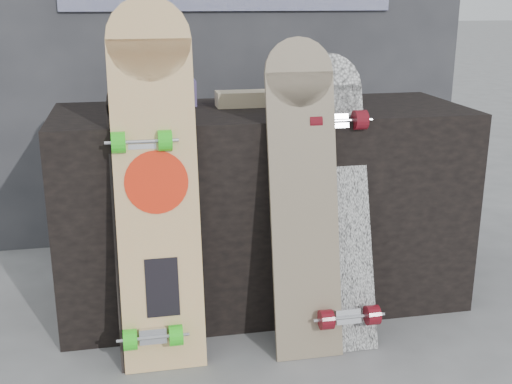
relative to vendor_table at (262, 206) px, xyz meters
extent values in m
plane|color=slate|center=(0.00, -0.50, -0.40)|extent=(60.00, 60.00, 0.00)
cube|color=black|center=(0.00, 0.00, 0.00)|extent=(1.60, 0.60, 0.80)
cube|color=#313136|center=(0.00, 0.85, 0.70)|extent=(2.40, 0.20, 2.20)
cube|color=#533E80|center=(-0.34, 0.15, 0.45)|extent=(0.18, 0.12, 0.10)
cube|color=#533E80|center=(0.26, 0.07, 0.46)|extent=(0.14, 0.14, 0.12)
cube|color=#D1B78C|center=(-0.06, 0.06, 0.43)|extent=(0.22, 0.10, 0.06)
cube|color=beige|center=(-0.44, -0.38, 0.14)|extent=(0.28, 0.23, 1.09)
cylinder|color=beige|center=(-0.44, -0.27, 0.68)|extent=(0.28, 0.07, 0.27)
cylinder|color=#FF2C10|center=(-0.44, -0.37, 0.23)|extent=(0.21, 0.04, 0.21)
cube|color=black|center=(-0.44, -0.44, -0.12)|extent=(0.11, 0.04, 0.20)
cube|color=beige|center=(0.06, -0.40, 0.08)|extent=(0.24, 0.24, 0.97)
cylinder|color=beige|center=(0.06, -0.29, 0.57)|extent=(0.24, 0.07, 0.24)
cube|color=white|center=(0.20, -0.35, 0.05)|extent=(0.24, 0.31, 0.91)
cylinder|color=white|center=(0.20, -0.20, 0.51)|extent=(0.24, 0.09, 0.23)
cube|color=silver|center=(0.20, -0.50, -0.26)|extent=(0.09, 0.04, 0.06)
cylinder|color=maroon|center=(0.12, -0.52, -0.25)|extent=(0.05, 0.07, 0.07)
cylinder|color=maroon|center=(0.29, -0.52, -0.25)|extent=(0.05, 0.07, 0.07)
cube|color=silver|center=(0.20, -0.28, 0.39)|extent=(0.09, 0.04, 0.06)
cylinder|color=maroon|center=(0.12, -0.30, 0.40)|extent=(0.05, 0.07, 0.07)
cylinder|color=maroon|center=(0.29, -0.30, 0.40)|extent=(0.05, 0.07, 0.07)
cube|color=black|center=(-0.48, -0.36, 0.04)|extent=(0.22, 0.24, 0.88)
cylinder|color=black|center=(-0.48, -0.25, 0.47)|extent=(0.22, 0.07, 0.22)
cube|color=silver|center=(-0.48, -0.49, -0.27)|extent=(0.09, 0.04, 0.06)
cylinder|color=#2FED21|center=(-0.55, -0.50, -0.26)|extent=(0.04, 0.07, 0.07)
cylinder|color=#2FED21|center=(-0.40, -0.50, -0.26)|extent=(0.05, 0.07, 0.07)
cube|color=silver|center=(-0.48, -0.33, 0.36)|extent=(0.09, 0.04, 0.06)
cylinder|color=#2FED21|center=(-0.55, -0.35, 0.36)|extent=(0.04, 0.07, 0.07)
cylinder|color=#2FED21|center=(-0.40, -0.35, 0.36)|extent=(0.05, 0.07, 0.07)
camera|label=1|loc=(-0.52, -2.42, 0.82)|focal=45.00mm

